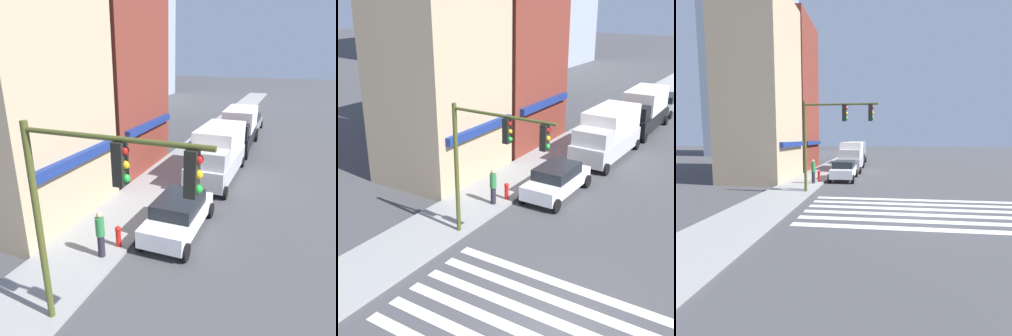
# 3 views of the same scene
# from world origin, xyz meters

# --- Properties ---
(ground_plane) EXTENTS (200.00, 200.00, 0.00)m
(ground_plane) POSITION_xyz_m (0.00, 0.00, 0.00)
(ground_plane) COLOR #424244
(sidewalk_left) EXTENTS (120.00, 3.00, 0.15)m
(sidewalk_left) POSITION_xyz_m (0.00, 7.50, 0.07)
(sidewalk_left) COLOR gray
(sidewalk_left) RESTS_ON ground_plane
(crosswalk_stripes) EXTENTS (5.32, 10.80, 0.01)m
(crosswalk_stripes) POSITION_xyz_m (-0.00, 0.00, 0.00)
(crosswalk_stripes) COLOR silver
(crosswalk_stripes) RESTS_ON ground_plane
(storefront_row) EXTENTS (13.70, 5.30, 15.74)m
(storefront_row) POSITION_xyz_m (12.32, 11.50, 7.63)
(storefront_row) COLOR tan
(storefront_row) RESTS_ON ground_plane
(traffic_signal) EXTENTS (0.32, 4.54, 5.70)m
(traffic_signal) POSITION_xyz_m (3.42, 4.70, 4.14)
(traffic_signal) COLOR #474C1E
(traffic_signal) RESTS_ON ground_plane
(sedan_white) EXTENTS (4.41, 2.02, 1.59)m
(sedan_white) POSITION_xyz_m (9.23, 4.70, 0.84)
(sedan_white) COLOR white
(sedan_white) RESTS_ON ground_plane
(box_truck_silver) EXTENTS (6.23, 2.42, 3.04)m
(box_truck_silver) POSITION_xyz_m (16.00, 4.70, 1.59)
(box_truck_silver) COLOR #B7B7BC
(box_truck_silver) RESTS_ON ground_plane
(box_truck_black) EXTENTS (6.26, 2.42, 3.04)m
(box_truck_black) POSITION_xyz_m (23.04, 4.70, 1.59)
(box_truck_black) COLOR black
(box_truck_black) RESTS_ON ground_plane
(sedan_grey) EXTENTS (4.42, 2.02, 1.59)m
(sedan_grey) POSITION_xyz_m (29.42, 4.70, 0.84)
(sedan_grey) COLOR slate
(sedan_grey) RESTS_ON ground_plane
(pedestrian_green_top) EXTENTS (0.32, 0.32, 1.77)m
(pedestrian_green_top) POSITION_xyz_m (6.40, 6.64, 1.07)
(pedestrian_green_top) COLOR #23232D
(pedestrian_green_top) RESTS_ON sidewalk_left
(fire_hydrant) EXTENTS (0.24, 0.24, 0.84)m
(fire_hydrant) POSITION_xyz_m (7.20, 6.40, 0.61)
(fire_hydrant) COLOR red
(fire_hydrant) RESTS_ON sidewalk_left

